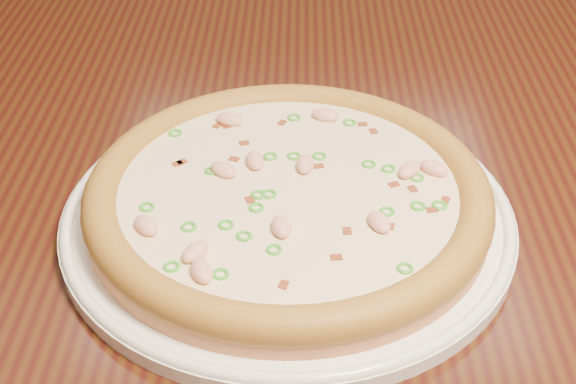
{
  "coord_description": "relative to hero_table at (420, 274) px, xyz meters",
  "views": [
    {
      "loc": [
        -0.04,
        -0.73,
        1.15
      ],
      "look_at": [
        -0.05,
        -0.23,
        0.78
      ],
      "focal_mm": 50.0,
      "sensor_mm": 36.0,
      "label": 1
    }
  ],
  "objects": [
    {
      "name": "hero_table",
      "position": [
        0.0,
        0.0,
        0.0
      ],
      "size": [
        1.2,
        0.8,
        0.75
      ],
      "color": "black",
      "rests_on": "ground"
    },
    {
      "name": "plate",
      "position": [
        -0.12,
        -0.05,
        0.11
      ],
      "size": [
        0.35,
        0.35,
        0.02
      ],
      "color": "white",
      "rests_on": "hero_table"
    },
    {
      "name": "pizza",
      "position": [
        -0.12,
        -0.05,
        0.13
      ],
      "size": [
        0.32,
        0.32,
        0.03
      ],
      "color": "tan",
      "rests_on": "plate"
    }
  ]
}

